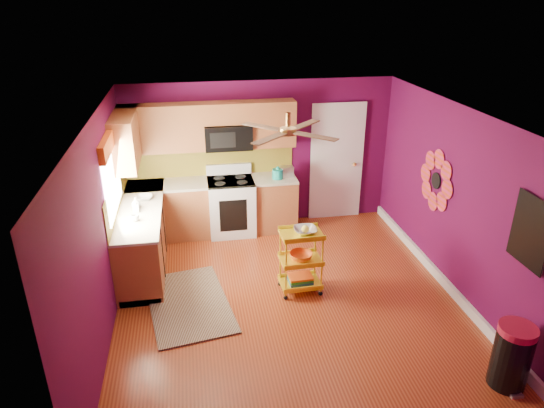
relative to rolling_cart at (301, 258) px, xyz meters
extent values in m
plane|color=maroon|center=(-0.21, -0.21, -0.51)|extent=(5.00, 5.00, 0.00)
cube|color=#4F0938|center=(-0.21, 2.29, 0.74)|extent=(4.50, 0.04, 2.50)
cube|color=#4F0938|center=(-0.21, -2.71, 0.74)|extent=(4.50, 0.04, 2.50)
cube|color=#4F0938|center=(-2.46, -0.21, 0.74)|extent=(0.04, 5.00, 2.50)
cube|color=#4F0938|center=(2.04, -0.21, 0.74)|extent=(0.04, 5.00, 2.50)
cube|color=silver|center=(-0.21, -0.21, 1.99)|extent=(4.50, 5.00, 0.04)
cube|color=white|center=(2.01, -0.21, -0.44)|extent=(0.05, 4.90, 0.14)
cube|color=brown|center=(-2.16, 1.14, -0.06)|extent=(0.60, 2.30, 0.90)
cube|color=brown|center=(-1.06, 1.99, -0.06)|extent=(2.80, 0.60, 0.90)
cube|color=beige|center=(-2.16, 1.14, 0.41)|extent=(0.63, 2.30, 0.04)
cube|color=beige|center=(-1.06, 1.99, 0.41)|extent=(2.80, 0.63, 0.04)
cube|color=black|center=(-2.16, 1.14, -0.46)|extent=(0.54, 2.30, 0.10)
cube|color=black|center=(-1.06, 1.99, -0.46)|extent=(2.80, 0.54, 0.10)
cube|color=white|center=(-0.76, 1.96, -0.05)|extent=(0.76, 0.66, 0.92)
cube|color=black|center=(-0.76, 1.96, 0.41)|extent=(0.76, 0.62, 0.03)
cube|color=white|center=(-0.76, 2.24, 0.53)|extent=(0.76, 0.06, 0.18)
cube|color=black|center=(-0.76, 1.63, -0.06)|extent=(0.45, 0.02, 0.55)
cube|color=brown|center=(-1.80, 2.12, 1.31)|extent=(1.32, 0.33, 0.75)
cube|color=brown|center=(-0.02, 2.12, 1.31)|extent=(0.72, 0.33, 0.75)
cube|color=brown|center=(-0.76, 2.12, 1.52)|extent=(0.76, 0.33, 0.34)
cube|color=brown|center=(-2.30, 1.64, 1.31)|extent=(0.33, 1.30, 0.75)
cube|color=black|center=(-0.76, 2.09, 1.14)|extent=(0.76, 0.38, 0.40)
cube|color=#686417|center=(-1.06, 2.28, 0.68)|extent=(2.80, 0.01, 0.51)
cube|color=#686417|center=(-2.45, 1.14, 0.68)|extent=(0.01, 2.30, 0.51)
cube|color=white|center=(-2.44, 0.84, 1.04)|extent=(0.03, 1.20, 1.00)
cube|color=#D35012|center=(-2.41, 0.84, 1.51)|extent=(0.08, 1.35, 0.22)
cube|color=white|center=(1.14, 2.26, 0.51)|extent=(0.85, 0.04, 2.05)
cube|color=white|center=(1.14, 2.24, 0.51)|extent=(0.95, 0.02, 2.15)
sphere|color=#BF8C3F|center=(1.46, 2.21, 0.49)|extent=(0.07, 0.07, 0.07)
cylinder|color=black|center=(2.02, 0.39, 0.84)|extent=(0.01, 0.24, 0.24)
cube|color=teal|center=(2.02, -1.61, 1.04)|extent=(0.03, 0.52, 0.72)
cube|color=black|center=(2.00, -1.61, 1.04)|extent=(0.01, 0.56, 0.76)
cylinder|color=#BF8C3F|center=(-0.21, -0.01, 1.91)|extent=(0.06, 0.06, 0.16)
cylinder|color=#BF8C3F|center=(-0.21, -0.01, 1.77)|extent=(0.20, 0.20, 0.08)
cube|color=#4C2D19|center=(0.06, 0.26, 1.77)|extent=(0.47, 0.47, 0.01)
cube|color=#4C2D19|center=(-0.48, 0.26, 1.77)|extent=(0.47, 0.47, 0.01)
cube|color=#4C2D19|center=(-0.48, -0.28, 1.77)|extent=(0.47, 0.47, 0.01)
cube|color=#4C2D19|center=(0.06, -0.28, 1.77)|extent=(0.47, 0.47, 0.01)
cube|color=black|center=(-1.54, -0.06, -0.50)|extent=(1.25, 1.77, 0.02)
cylinder|color=yellow|center=(-0.25, -0.18, -0.05)|extent=(0.02, 0.02, 0.85)
cylinder|color=yellow|center=(0.24, -0.16, -0.05)|extent=(0.02, 0.02, 0.85)
cylinder|color=yellow|center=(-0.26, 0.16, -0.05)|extent=(0.02, 0.02, 0.85)
cylinder|color=yellow|center=(0.23, 0.18, -0.05)|extent=(0.02, 0.02, 0.85)
sphere|color=black|center=(-0.25, -0.18, -0.48)|extent=(0.06, 0.06, 0.06)
sphere|color=black|center=(0.24, -0.16, -0.48)|extent=(0.06, 0.06, 0.06)
sphere|color=black|center=(-0.26, 0.16, -0.48)|extent=(0.06, 0.06, 0.06)
sphere|color=black|center=(0.23, 0.18, -0.48)|extent=(0.06, 0.06, 0.06)
cube|color=yellow|center=(-0.01, 0.00, 0.36)|extent=(0.56, 0.42, 0.03)
cube|color=yellow|center=(-0.01, 0.00, -0.03)|extent=(0.56, 0.42, 0.03)
cube|color=yellow|center=(-0.01, 0.00, -0.39)|extent=(0.56, 0.42, 0.03)
imported|color=beige|center=(0.04, 0.00, 0.41)|extent=(0.31, 0.31, 0.07)
sphere|color=yellow|center=(0.04, 0.00, 0.43)|extent=(0.10, 0.10, 0.10)
imported|color=#D35012|center=(-0.01, 0.00, 0.03)|extent=(0.32, 0.32, 0.10)
cube|color=navy|center=(-0.01, 0.00, -0.36)|extent=(0.33, 0.25, 0.04)
cube|color=#267233|center=(-0.01, 0.00, -0.32)|extent=(0.33, 0.25, 0.04)
cube|color=#D35012|center=(-0.01, 0.00, -0.29)|extent=(0.33, 0.25, 0.03)
cylinder|color=black|center=(1.75, -2.07, -0.18)|extent=(0.40, 0.40, 0.66)
cylinder|color=#AB1837|center=(1.75, -2.07, 0.18)|extent=(0.38, 0.38, 0.08)
cube|color=beige|center=(1.75, -2.26, -0.50)|extent=(0.13, 0.07, 0.03)
cylinder|color=teal|center=(0.02, 1.92, 0.51)|extent=(0.18, 0.18, 0.16)
sphere|color=teal|center=(0.02, 1.92, 0.61)|extent=(0.06, 0.06, 0.06)
cube|color=beige|center=(0.19, 1.98, 0.52)|extent=(0.22, 0.15, 0.18)
imported|color=#EA3F72|center=(-2.19, 0.95, 0.52)|extent=(0.08, 0.08, 0.18)
imported|color=white|center=(-2.20, 1.08, 0.51)|extent=(0.13, 0.13, 0.17)
imported|color=white|center=(-2.10, 1.39, 0.46)|extent=(0.23, 0.23, 0.06)
imported|color=white|center=(-2.18, 0.65, 0.47)|extent=(0.11, 0.11, 0.09)
camera|label=1|loc=(-1.36, -5.52, 3.31)|focal=32.00mm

